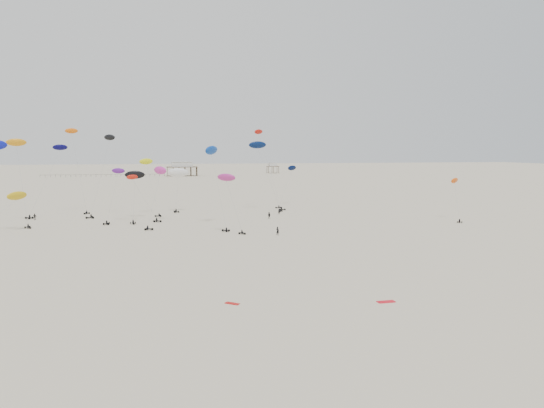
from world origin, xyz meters
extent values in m
plane|color=beige|center=(0.00, 200.00, 0.00)|extent=(900.00, 900.00, 0.00)
cube|color=brown|center=(-10.00, 350.00, 6.15)|extent=(21.00, 13.00, 0.30)
cube|color=silver|center=(-10.00, 350.00, 7.90)|extent=(14.00, 8.40, 3.20)
cube|color=#B2B2AD|center=(-10.00, 350.00, 9.65)|extent=(15.00, 9.00, 0.30)
cube|color=brown|center=(60.00, 380.00, 5.15)|extent=(9.00, 7.00, 0.30)
cube|color=silver|center=(60.00, 380.00, 6.50)|extent=(5.60, 4.20, 2.40)
cube|color=#B2B2AD|center=(60.00, 380.00, 7.85)|extent=(6.00, 4.50, 0.30)
cube|color=black|center=(-62.00, 350.00, 1.45)|extent=(80.00, 0.10, 0.10)
cylinder|color=gray|center=(-7.22, 93.48, 6.12)|extent=(0.03, 0.03, 11.52)
ellipsoid|color=#BD2C8E|center=(-8.86, 94.21, 12.36)|extent=(4.62, 3.89, 2.14)
cylinder|color=gray|center=(-34.66, 115.68, 6.61)|extent=(0.03, 0.03, 12.63)
ellipsoid|color=#621A94|center=(-33.32, 117.67, 13.04)|extent=(3.50, 2.00, 1.64)
cylinder|color=gray|center=(-39.19, 130.43, 10.91)|extent=(0.03, 0.03, 22.04)
ellipsoid|color=black|center=(-36.75, 134.08, 21.70)|extent=(3.86, 3.34, 1.86)
cylinder|color=gray|center=(-46.08, 139.81, 11.88)|extent=(0.03, 0.03, 23.32)
ellipsoid|color=orange|center=(-48.08, 142.48, 23.70)|extent=(3.86, 2.58, 1.79)
cylinder|color=gray|center=(-55.57, 116.28, 9.99)|extent=(0.03, 0.03, 21.57)
ellipsoid|color=orange|center=(-57.73, 121.33, 20.12)|extent=(4.99, 2.90, 2.35)
cylinder|color=gray|center=(51.65, 103.12, 5.14)|extent=(0.03, 0.03, 11.27)
ellipsoid|color=#EE530C|center=(52.71, 106.40, 10.24)|extent=(3.73, 3.27, 1.77)
cylinder|color=gray|center=(-29.72, 118.75, 5.74)|extent=(0.03, 0.03, 14.60)
ellipsoid|color=black|center=(-29.67, 124.05, 11.70)|extent=(5.24, 2.17, 2.60)
cylinder|color=gray|center=(-26.97, 116.77, 5.83)|extent=(0.03, 0.03, 11.84)
ellipsoid|color=red|center=(-29.96, 117.37, 11.44)|extent=(3.22, 2.33, 1.50)
ellipsoid|color=gold|center=(-54.63, 107.40, 8.03)|extent=(4.88, 5.19, 2.50)
cylinder|color=gray|center=(-25.42, 130.30, 7.46)|extent=(0.03, 0.03, 15.32)
ellipsoid|color=#EDF214|center=(-27.00, 133.46, 14.99)|extent=(4.33, 3.20, 2.02)
cylinder|color=gray|center=(-54.30, 135.13, 9.51)|extent=(0.03, 0.03, 22.04)
ellipsoid|color=#070546|center=(-51.11, 141.07, 18.96)|extent=(4.34, 2.43, 2.05)
cylinder|color=gray|center=(9.68, 138.25, 11.94)|extent=(0.03, 0.03, 24.21)
ellipsoid|color=red|center=(6.71, 141.81, 23.77)|extent=(3.75, 3.41, 1.81)
cylinder|color=gray|center=(16.22, 146.09, 6.10)|extent=(0.03, 0.03, 16.20)
ellipsoid|color=#041036|center=(19.60, 151.08, 12.22)|extent=(4.11, 3.49, 1.96)
cylinder|color=gray|center=(-24.43, 110.03, 6.48)|extent=(0.03, 0.03, 18.56)
ellipsoid|color=#D833A9|center=(-23.04, 117.18, 13.10)|extent=(4.17, 4.77, 2.31)
cylinder|color=gray|center=(-18.53, 136.46, 5.64)|extent=(0.03, 0.03, 9.87)
ellipsoid|color=white|center=(-18.08, 137.12, 11.61)|extent=(6.23, 2.64, 3.03)
cylinder|color=gray|center=(8.45, 133.95, 9.67)|extent=(0.03, 0.03, 19.55)
ellipsoid|color=#051748|center=(5.35, 135.99, 19.69)|extent=(5.75, 3.23, 2.72)
cylinder|color=gray|center=(-9.81, 102.33, 8.97)|extent=(0.03, 0.03, 19.69)
ellipsoid|color=#0C399C|center=(-10.86, 107.52, 18.19)|extent=(4.61, 5.30, 2.54)
imported|color=black|center=(1.65, 90.06, 0.00)|extent=(0.93, 0.95, 2.18)
imported|color=black|center=(5.19, 117.22, 0.00)|extent=(1.12, 0.99, 1.99)
imported|color=black|center=(-55.54, 126.90, 0.00)|extent=(1.18, 0.66, 1.96)
imported|color=black|center=(9.75, 125.82, 0.00)|extent=(0.82, 0.69, 1.92)
cube|color=red|center=(4.05, 38.45, 0.00)|extent=(2.24, 1.00, 0.08)
cube|color=#BD0E0B|center=(-14.35, 41.46, 0.00)|extent=(1.83, 1.69, 0.07)
camera|label=1|loc=(-22.01, -20.20, 18.49)|focal=35.00mm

